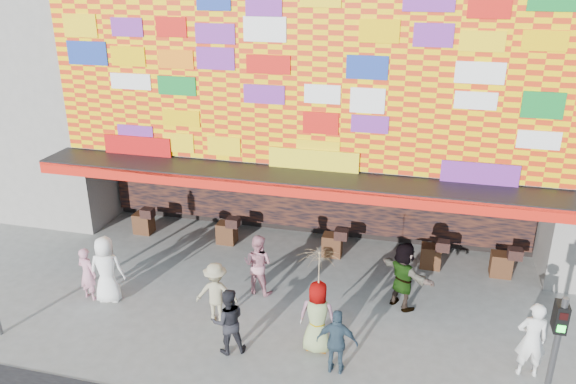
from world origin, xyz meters
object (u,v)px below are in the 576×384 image
at_px(ped_b, 87,273).
at_px(ped_c, 228,321).
at_px(ped_i, 258,264).
at_px(ped_f, 403,276).
at_px(ped_g, 317,317).
at_px(signal_right, 555,351).
at_px(ped_e, 337,342).
at_px(parasol, 319,269).
at_px(ped_d, 216,293).
at_px(ped_a, 107,270).
at_px(ped_h, 532,340).

bearing_deg(ped_b, ped_c, 177.71).
xyz_separation_m(ped_c, ped_i, (-0.11, 2.66, 0.05)).
bearing_deg(ped_f, ped_g, 92.24).
distance_m(signal_right, ped_e, 4.32).
bearing_deg(parasol, ped_c, -164.15).
height_order(ped_e, ped_g, ped_g).
xyz_separation_m(ped_d, ped_f, (4.52, 1.81, 0.12)).
relative_size(ped_e, ped_i, 0.91).
distance_m(ped_i, parasol, 3.23).
bearing_deg(ped_a, ped_c, 150.33).
bearing_deg(ped_d, ped_g, 157.88).
relative_size(signal_right, ped_d, 1.85).
bearing_deg(ped_a, ped_i, -171.36).
bearing_deg(ped_h, parasol, -2.40).
relative_size(ped_d, ped_i, 0.94).
height_order(signal_right, ped_f, signal_right).
height_order(ped_f, ped_h, ped_f).
relative_size(ped_f, parasol, 1.00).
relative_size(ped_a, ped_f, 1.01).
distance_m(signal_right, parasol, 4.91).
relative_size(ped_a, ped_h, 1.04).
xyz_separation_m(ped_a, ped_c, (3.88, -1.24, -0.12)).
xyz_separation_m(ped_b, ped_e, (7.04, -1.31, 0.03)).
height_order(ped_a, ped_f, ped_a).
xyz_separation_m(ped_a, ped_b, (-0.59, -0.03, -0.18)).
relative_size(ped_c, parasol, 0.88).
bearing_deg(ped_g, ped_e, 132.07).
bearing_deg(ped_g, ped_h, -175.39).
relative_size(ped_c, ped_g, 0.91).
xyz_separation_m(signal_right, ped_i, (-6.80, 3.46, -0.99)).
distance_m(ped_g, parasol, 1.25).
distance_m(ped_b, ped_e, 7.16).
xyz_separation_m(ped_b, ped_c, (4.47, -1.21, 0.06)).
bearing_deg(ped_g, parasol, 0.71).
bearing_deg(ped_c, signal_right, 147.47).
distance_m(ped_f, ped_i, 3.91).
distance_m(signal_right, ped_a, 10.81).
height_order(ped_g, ped_h, ped_h).
distance_m(ped_a, ped_i, 4.03).
relative_size(signal_right, ped_h, 1.65).
height_order(ped_c, ped_h, ped_h).
height_order(ped_a, ped_d, ped_a).
bearing_deg(ped_g, ped_d, -10.49).
relative_size(ped_d, ped_h, 0.89).
distance_m(ped_a, parasol, 6.03).
bearing_deg(ped_f, ped_d, 61.66).
bearing_deg(ped_d, parasol, 157.88).
bearing_deg(ped_i, ped_b, 27.11).
bearing_deg(ped_h, ped_d, -7.99).
distance_m(ped_c, ped_d, 1.32).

